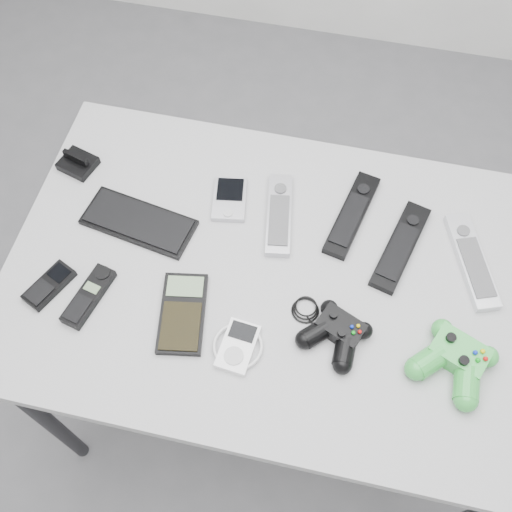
% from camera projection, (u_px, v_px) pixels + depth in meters
% --- Properties ---
extents(floor, '(3.50, 3.50, 0.00)m').
position_uv_depth(floor, '(266.00, 394.00, 1.95)').
color(floor, slate).
rests_on(floor, ground).
extents(desk, '(1.18, 0.76, 0.79)m').
position_uv_depth(desk, '(281.00, 289.00, 1.33)').
color(desk, '#99999C').
rests_on(desk, floor).
extents(pda_keyboard, '(0.26, 0.15, 0.02)m').
position_uv_depth(pda_keyboard, '(139.00, 222.00, 1.33)').
color(pda_keyboard, black).
rests_on(pda_keyboard, desk).
extents(dock_bracket, '(0.09, 0.09, 0.04)m').
position_uv_depth(dock_bracket, '(77.00, 161.00, 1.40)').
color(dock_bracket, black).
rests_on(dock_bracket, desk).
extents(pda, '(0.09, 0.13, 0.02)m').
position_uv_depth(pda, '(230.00, 199.00, 1.36)').
color(pda, '#ACABB3').
rests_on(pda, desk).
extents(remote_silver_a, '(0.09, 0.22, 0.02)m').
position_uv_depth(remote_silver_a, '(279.00, 214.00, 1.34)').
color(remote_silver_a, '#ACABB3').
rests_on(remote_silver_a, desk).
extents(remote_black_a, '(0.10, 0.24, 0.02)m').
position_uv_depth(remote_black_a, '(352.00, 214.00, 1.34)').
color(remote_black_a, black).
rests_on(remote_black_a, desk).
extents(remote_black_b, '(0.11, 0.24, 0.02)m').
position_uv_depth(remote_black_b, '(401.00, 246.00, 1.30)').
color(remote_black_b, black).
rests_on(remote_black_b, desk).
extents(remote_silver_b, '(0.13, 0.24, 0.02)m').
position_uv_depth(remote_silver_b, '(472.00, 260.00, 1.28)').
color(remote_silver_b, silver).
rests_on(remote_silver_b, desk).
extents(mobile_phone, '(0.09, 0.12, 0.02)m').
position_uv_depth(mobile_phone, '(49.00, 285.00, 1.25)').
color(mobile_phone, black).
rests_on(mobile_phone, desk).
extents(cordless_handset, '(0.08, 0.15, 0.02)m').
position_uv_depth(cordless_handset, '(89.00, 296.00, 1.24)').
color(cordless_handset, black).
rests_on(cordless_handset, desk).
extents(calculator, '(0.12, 0.19, 0.02)m').
position_uv_depth(calculator, '(183.00, 313.00, 1.22)').
color(calculator, black).
rests_on(calculator, desk).
extents(mp3_player, '(0.11, 0.12, 0.02)m').
position_uv_depth(mp3_player, '(238.00, 346.00, 1.18)').
color(mp3_player, white).
rests_on(mp3_player, desk).
extents(controller_black, '(0.25, 0.21, 0.04)m').
position_uv_depth(controller_black, '(337.00, 332.00, 1.19)').
color(controller_black, black).
rests_on(controller_black, desk).
extents(controller_green, '(0.20, 0.21, 0.05)m').
position_uv_depth(controller_green, '(455.00, 359.00, 1.15)').
color(controller_green, green).
rests_on(controller_green, desk).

